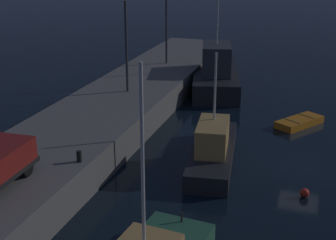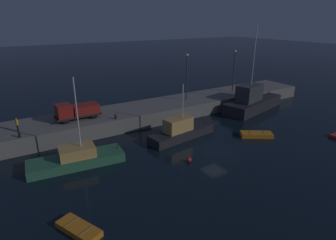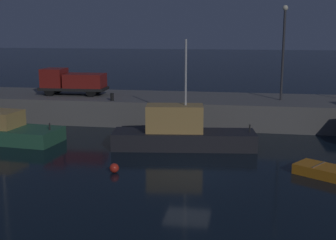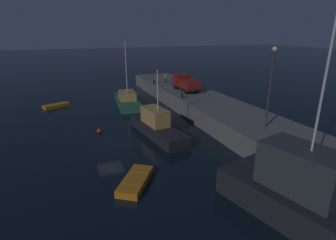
# 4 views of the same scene
# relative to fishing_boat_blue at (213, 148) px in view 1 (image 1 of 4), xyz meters

# --- Properties ---
(ground_plane) EXTENTS (320.00, 320.00, 0.00)m
(ground_plane) POSITION_rel_fishing_boat_blue_xyz_m (1.18, -5.54, -1.02)
(ground_plane) COLOR black
(pier_quay) EXTENTS (60.08, 7.31, 2.10)m
(pier_quay) POSITION_rel_fishing_boat_blue_xyz_m (1.18, 9.04, 0.03)
(pier_quay) COLOR slate
(pier_quay) RESTS_ON ground
(fishing_boat_blue) EXTENTS (9.70, 3.80, 7.18)m
(fishing_boat_blue) POSITION_rel_fishing_boat_blue_xyz_m (0.00, 0.00, 0.00)
(fishing_boat_blue) COLOR #232328
(fishing_boat_blue) RESTS_ON ground
(fishing_boat_white) EXTENTS (13.25, 7.03, 14.30)m
(fishing_boat_white) POSITION_rel_fishing_boat_blue_xyz_m (17.21, 3.70, 0.49)
(fishing_boat_white) COLOR #232328
(fishing_boat_white) RESTS_ON ground
(dinghy_red_small) EXTENTS (4.33, 3.66, 0.59)m
(dinghy_red_small) POSITION_rel_fishing_boat_blue_xyz_m (8.96, -4.87, -0.75)
(dinghy_red_small) COLOR orange
(dinghy_red_small) RESTS_ON ground
(mooring_buoy_near) EXTENTS (0.52, 0.52, 0.52)m
(mooring_buoy_near) POSITION_rel_fishing_boat_blue_xyz_m (-2.87, -5.93, -0.76)
(mooring_buoy_near) COLOR red
(mooring_buoy_near) RESTS_ON ground
(lamp_post_west) EXTENTS (0.44, 0.44, 7.58)m
(lamp_post_west) POSITION_rel_fishing_boat_blue_xyz_m (7.00, 8.71, 5.53)
(lamp_post_west) COLOR #38383D
(lamp_post_west) RESTS_ON pier_quay
(lamp_post_east) EXTENTS (0.44, 0.44, 7.52)m
(lamp_post_east) POSITION_rel_fishing_boat_blue_xyz_m (17.49, 8.82, 5.50)
(lamp_post_east) COLOR #38383D
(lamp_post_east) RESTS_ON pier_quay
(bollard_central) EXTENTS (0.28, 0.28, 0.63)m
(bollard_central) POSITION_rel_fishing_boat_blue_xyz_m (-6.55, 6.00, 1.39)
(bollard_central) COLOR black
(bollard_central) RESTS_ON pier_quay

